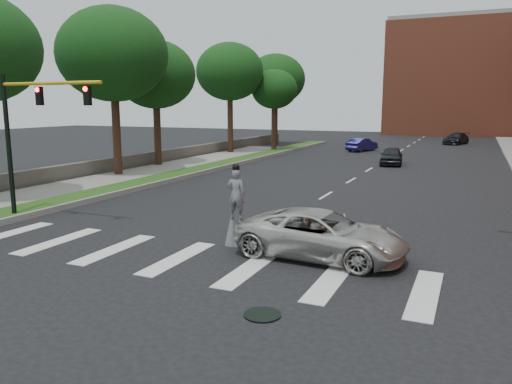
# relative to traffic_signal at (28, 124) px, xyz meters

# --- Properties ---
(ground_plane) EXTENTS (160.00, 160.00, 0.00)m
(ground_plane) POSITION_rel_traffic_signal_xyz_m (9.78, -3.00, -4.15)
(ground_plane) COLOR black
(ground_plane) RESTS_ON ground
(grass_median) EXTENTS (2.00, 60.00, 0.25)m
(grass_median) POSITION_rel_traffic_signal_xyz_m (-1.72, 17.00, -4.03)
(grass_median) COLOR #204814
(grass_median) RESTS_ON ground
(median_curb) EXTENTS (0.20, 60.00, 0.28)m
(median_curb) POSITION_rel_traffic_signal_xyz_m (-0.67, 17.00, -4.01)
(median_curb) COLOR gray
(median_curb) RESTS_ON ground
(sidewalk_left) EXTENTS (4.00, 60.00, 0.18)m
(sidewalk_left) POSITION_rel_traffic_signal_xyz_m (-4.72, 7.00, -4.06)
(sidewalk_left) COLOR gray
(sidewalk_left) RESTS_ON ground
(stone_wall) EXTENTS (0.50, 56.00, 1.10)m
(stone_wall) POSITION_rel_traffic_signal_xyz_m (-7.22, 19.00, -3.60)
(stone_wall) COLOR #524D46
(stone_wall) RESTS_ON ground
(manhole) EXTENTS (0.90, 0.90, 0.04)m
(manhole) POSITION_rel_traffic_signal_xyz_m (12.78, -5.00, -4.13)
(manhole) COLOR black
(manhole) RESTS_ON ground
(building_backdrop) EXTENTS (26.00, 14.00, 18.00)m
(building_backdrop) POSITION_rel_traffic_signal_xyz_m (15.78, 75.00, 4.85)
(building_backdrop) COLOR #AC5236
(building_backdrop) RESTS_ON ground
(traffic_signal) EXTENTS (5.30, 0.23, 6.20)m
(traffic_signal) POSITION_rel_traffic_signal_xyz_m (0.00, 0.00, 0.00)
(traffic_signal) COLOR black
(traffic_signal) RESTS_ON ground
(stilt_performer) EXTENTS (0.84, 0.57, 2.94)m
(stilt_performer) POSITION_rel_traffic_signal_xyz_m (9.57, 0.17, -2.98)
(stilt_performer) COLOR #331F14
(stilt_performer) RESTS_ON ground
(suv_crossing) EXTENTS (5.74, 2.96, 1.55)m
(suv_crossing) POSITION_rel_traffic_signal_xyz_m (12.75, 0.00, -3.38)
(suv_crossing) COLOR beige
(suv_crossing) RESTS_ON ground
(car_near) EXTENTS (2.23, 4.51, 1.48)m
(car_near) POSITION_rel_traffic_signal_xyz_m (10.81, 27.03, -3.41)
(car_near) COLOR black
(car_near) RESTS_ON ground
(car_mid) EXTENTS (2.80, 4.52, 1.41)m
(car_mid) POSITION_rel_traffic_signal_xyz_m (6.01, 38.14, -3.45)
(car_mid) COLOR navy
(car_mid) RESTS_ON ground
(car_far) EXTENTS (3.36, 5.21, 1.41)m
(car_far) POSITION_rel_traffic_signal_xyz_m (14.86, 52.20, -3.45)
(car_far) COLOR black
(car_far) RESTS_ON ground
(tree_2) EXTENTS (7.40, 7.40, 11.41)m
(tree_2) POSITION_rel_traffic_signal_xyz_m (-5.53, 12.36, 4.08)
(tree_2) COLOR #331F14
(tree_2) RESTS_ON ground
(tree_3) EXTENTS (6.25, 6.25, 9.92)m
(tree_3) POSITION_rel_traffic_signal_xyz_m (-6.20, 18.14, 3.07)
(tree_3) COLOR #331F14
(tree_3) RESTS_ON ground
(tree_4) EXTENTS (6.71, 6.71, 11.01)m
(tree_4) POSITION_rel_traffic_signal_xyz_m (-5.71, 30.11, 3.97)
(tree_4) COLOR #331F14
(tree_4) RESTS_ON ground
(tree_5) EXTENTS (7.06, 7.06, 10.90)m
(tree_5) POSITION_rel_traffic_signal_xyz_m (-5.27, 41.41, 3.72)
(tree_5) COLOR #331F14
(tree_5) RESTS_ON ground
(tree_6) EXTENTS (4.78, 4.78, 8.54)m
(tree_6) POSITION_rel_traffic_signal_xyz_m (-2.37, 33.69, 2.29)
(tree_6) COLOR #331F14
(tree_6) RESTS_ON ground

